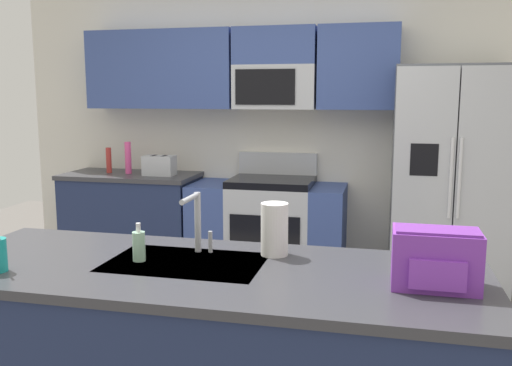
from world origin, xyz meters
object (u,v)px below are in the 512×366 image
(refrigerator, at_px, (449,183))
(backpack, at_px, (436,257))
(paper_towel_roll, at_px, (274,229))
(bottle_pink, at_px, (128,158))
(sink_faucet, at_px, (197,218))
(soap_dispenser, at_px, (139,246))
(pepper_mill, at_px, (109,160))
(toaster, at_px, (159,165))
(range_oven, at_px, (268,229))

(refrigerator, xyz_separation_m, backpack, (-0.31, -2.51, 0.09))
(refrigerator, xyz_separation_m, paper_towel_roll, (-0.99, -2.23, 0.09))
(bottle_pink, bearing_deg, refrigerator, -1.33)
(sink_faucet, relative_size, backpack, 0.88)
(sink_faucet, bearing_deg, backpack, -12.57)
(soap_dispenser, bearing_deg, bottle_pink, 117.00)
(pepper_mill, bearing_deg, backpack, -43.49)
(paper_towel_roll, bearing_deg, backpack, -22.80)
(sink_faucet, height_order, backpack, sink_faucet)
(toaster, xyz_separation_m, soap_dispenser, (0.95, -2.47, -0.02))
(backpack, bearing_deg, refrigerator, 82.97)
(sink_faucet, bearing_deg, toaster, 116.85)
(refrigerator, bearing_deg, range_oven, 177.26)
(range_oven, bearing_deg, soap_dispenser, -90.94)
(pepper_mill, relative_size, sink_faucet, 0.84)
(pepper_mill, bearing_deg, refrigerator, -1.31)
(refrigerator, distance_m, pepper_mill, 3.03)
(toaster, distance_m, sink_faucet, 2.58)
(backpack, bearing_deg, toaster, 130.91)
(bottle_pink, distance_m, sink_faucet, 2.78)
(refrigerator, xyz_separation_m, toaster, (-2.50, 0.02, 0.07))
(paper_towel_roll, bearing_deg, bottle_pink, 128.82)
(refrigerator, relative_size, backpack, 5.78)
(backpack, bearing_deg, bottle_pink, 134.37)
(refrigerator, height_order, pepper_mill, refrigerator)
(bottle_pink, bearing_deg, paper_towel_roll, -51.18)
(toaster, xyz_separation_m, backpack, (2.19, -2.53, 0.03))
(range_oven, distance_m, refrigerator, 1.58)
(paper_towel_roll, bearing_deg, pepper_mill, 131.68)
(range_oven, relative_size, bottle_pink, 4.62)
(paper_towel_roll, bearing_deg, toaster, 124.02)
(refrigerator, distance_m, backpack, 2.53)
(sink_faucet, height_order, soap_dispenser, sink_faucet)
(sink_faucet, xyz_separation_m, soap_dispenser, (-0.21, -0.17, -0.10))
(paper_towel_roll, bearing_deg, sink_faucet, -171.07)
(soap_dispenser, bearing_deg, pepper_mill, 120.45)
(soap_dispenser, bearing_deg, sink_faucet, 39.07)
(range_oven, xyz_separation_m, soap_dispenser, (-0.04, -2.52, 0.53))
(sink_faucet, distance_m, paper_towel_roll, 0.36)
(bottle_pink, bearing_deg, soap_dispenser, -63.00)
(range_oven, distance_m, pepper_mill, 1.63)
(paper_towel_roll, bearing_deg, range_oven, 102.75)
(pepper_mill, bearing_deg, paper_towel_roll, -48.32)
(backpack, bearing_deg, pepper_mill, 136.51)
(sink_faucet, height_order, paper_towel_roll, sink_faucet)
(bottle_pink, bearing_deg, pepper_mill, 178.94)
(refrigerator, relative_size, bottle_pink, 6.29)
(bottle_pink, height_order, backpack, bottle_pink)
(refrigerator, xyz_separation_m, bottle_pink, (-2.83, 0.07, 0.12))
(refrigerator, bearing_deg, sink_faucet, -120.36)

